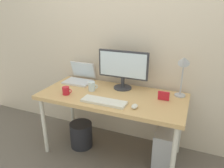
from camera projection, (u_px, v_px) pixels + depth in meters
The scene contains 13 objects.
ground_plane at pixel (112, 151), 2.45m from camera, with size 6.00×6.00×0.00m, color #665B51.
back_wall at pixel (126, 33), 2.34m from camera, with size 4.40×0.04×2.60m, color beige.
desk at pixel (112, 100), 2.22m from camera, with size 1.51×0.69×0.72m.
monitor at pixel (123, 67), 2.28m from camera, with size 0.56×0.20×0.43m.
laptop at pixel (80, 77), 2.56m from camera, with size 0.32×0.28×0.22m.
desk_lamp at pixel (183, 67), 2.03m from camera, with size 0.11×0.16×0.45m.
keyboard at pixel (104, 102), 2.02m from camera, with size 0.44×0.14×0.02m, color silver.
mouse at pixel (135, 106), 1.91m from camera, with size 0.06×0.09×0.03m, color silver.
coffee_mug at pixel (66, 91), 2.19m from camera, with size 0.11×0.07×0.08m.
glass_cup at pixel (92, 86), 2.28m from camera, with size 0.11×0.07×0.10m.
photo_frame at pixel (164, 96), 2.06m from camera, with size 0.11×0.02×0.09m, color red.
computer_tower at pixel (164, 147), 2.20m from camera, with size 0.18×0.36×0.42m, color #B2B2B7.
wastebasket at pixel (81, 135), 2.51m from camera, with size 0.26×0.26×0.30m, color #232328.
Camera 1 is at (0.77, -1.86, 1.61)m, focal length 33.88 mm.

